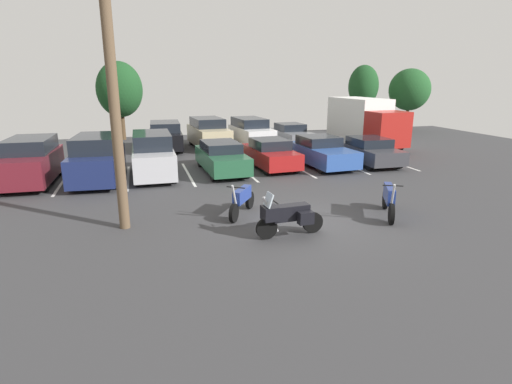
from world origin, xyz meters
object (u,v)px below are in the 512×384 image
motorcycle_third (242,199)px  car_green (221,157)px  car_navy (98,159)px  car_far_black (166,136)px  car_blue (322,152)px  car_charcoal (370,151)px  box_truck (365,122)px  motorcycle_second (389,199)px  car_far_grey (291,135)px  car_far_white (251,132)px  motorcycle_touring (288,215)px  car_far_champagne (208,133)px  car_maroon (31,161)px  utility_pole (114,101)px  car_silver (153,155)px  car_red (270,154)px

motorcycle_third → car_green: (0.63, 6.59, 0.19)m
car_navy → car_far_black: 8.29m
car_blue → car_charcoal: bearing=-4.1°
car_charcoal → box_truck: bearing=63.0°
motorcycle_second → box_truck: (6.61, 13.07, 1.05)m
car_green → car_far_grey: car_green is taller
car_far_white → car_far_grey: bearing=-2.0°
car_navy → car_green: (5.58, 0.23, -0.26)m
car_navy → car_far_black: bearing=65.4°
motorcycle_touring → car_far_champagne: (0.45, 16.23, 0.31)m
car_blue → car_far_champagne: car_far_champagne is taller
car_blue → car_far_black: 10.36m
car_maroon → car_far_champagne: 11.58m
car_maroon → car_navy: size_ratio=0.94×
motorcycle_second → utility_pole: (-8.36, 1.25, 3.21)m
car_charcoal → car_far_white: size_ratio=0.95×
car_green → car_far_white: (3.39, 7.08, 0.20)m
car_maroon → car_navy: car_navy is taller
car_far_white → box_truck: box_truck is taller
motorcycle_second → box_truck: box_truck is taller
car_maroon → car_far_grey: car_maroon is taller
car_green → car_far_white: 7.85m
car_navy → car_charcoal: car_navy is taller
car_maroon → motorcycle_third: bearing=-41.0°
car_silver → utility_pole: utility_pole is taller
car_far_champagne → box_truck: bearing=-13.6°
motorcycle_second → car_far_grey: bearing=81.7°
car_red → motorcycle_third: bearing=-114.9°
motorcycle_third → car_red: car_red is taller
car_maroon → car_far_white: 13.64m
car_navy → car_far_grey: size_ratio=1.09×
utility_pole → motorcycle_touring: bearing=-23.9°
car_navy → utility_pole: utility_pole is taller
car_green → motorcycle_second: bearing=-63.6°
car_navy → car_charcoal: (13.55, 0.09, -0.30)m
car_red → car_far_grey: car_red is taller
car_blue → car_far_white: (-1.88, 7.02, 0.21)m
car_silver → box_truck: size_ratio=0.70×
car_far_black → car_blue: bearing=-44.4°
car_far_white → box_truck: bearing=-15.8°
car_blue → car_charcoal: car_blue is taller
motorcycle_third → utility_pole: (-3.75, -0.18, 3.26)m
car_charcoal → box_truck: box_truck is taller
motorcycle_touring → car_navy: 10.33m
car_red → utility_pole: size_ratio=0.59×
box_truck → utility_pole: (-14.98, -11.81, 2.16)m
car_navy → motorcycle_third: bearing=-52.1°
car_maroon → car_far_black: size_ratio=1.02×
car_red → car_far_white: bearing=83.2°
car_silver → car_charcoal: 11.17m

